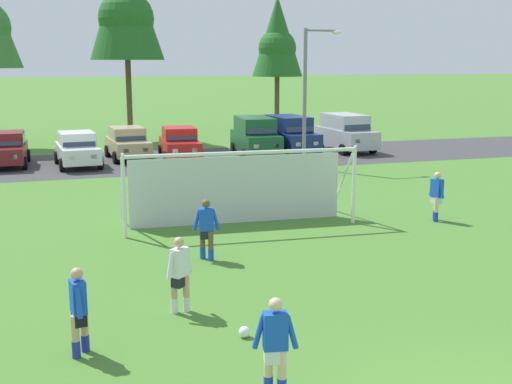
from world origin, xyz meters
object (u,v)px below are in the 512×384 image
Objects in this scene: player_midfield_center at (275,347)px; player_defender_far at (206,230)px; player_winger_left at (79,312)px; player_striker_near at (180,275)px; soccer_ball at (244,332)px; parked_car_slot_right at (289,135)px; parked_car_slot_left at (77,149)px; parked_car_slot_center at (180,143)px; soccer_goal at (238,185)px; parked_car_slot_far_left at (7,149)px; player_winger_right at (436,196)px; parked_car_slot_center_right at (255,136)px; parked_car_slot_far_right at (346,132)px; street_lamp at (308,97)px; parked_car_slot_center_left at (128,143)px.

player_midfield_center and player_defender_far have the same top height.
player_striker_near is at bearing 35.05° from player_winger_left.
parked_car_slot_right is at bearing 67.94° from soccer_ball.
parked_car_slot_center is at bearing 9.15° from parked_car_slot_left.
parked_car_slot_left is (0.84, 22.13, 0.05)m from player_winger_left.
parked_car_slot_far_left is (-7.87, 14.85, -0.42)m from soccer_goal.
parked_car_slot_left reaches higher than player_winger_right.
player_midfield_center is 26.36m from parked_car_slot_center_right.
parked_car_slot_far_right is at bearing 60.97° from soccer_ball.
player_defender_far is at bearing -98.52° from parked_car_slot_center.
soccer_goal is 1.12× the size of street_lamp.
parked_car_slot_center_right reaches higher than player_winger_right.
soccer_goal reaches higher than parked_car_slot_left.
street_lamp is at bearing 58.45° from player_defender_far.
player_striker_near is 19.51m from street_lamp.
player_winger_right is at bearing 29.48° from player_striker_near.
parked_car_slot_center_right is (7.51, 25.26, 0.29)m from player_midfield_center.
player_striker_near is 0.38× the size of parked_car_slot_center_left.
player_winger_left is 0.38× the size of parked_car_slot_center_left.
parked_car_slot_far_left is (-6.02, 18.30, 0.05)m from player_defender_far.
player_winger_right is 21.68m from parked_car_slot_far_left.
parked_car_slot_center is at bearing 79.27° from player_striker_near.
parked_car_slot_center_left reaches higher than player_defender_far.
player_striker_near is 25.84m from parked_car_slot_far_right.
soccer_goal is 4.58× the size of player_winger_right.
player_winger_left is at bearing -124.58° from parked_car_slot_far_right.
parked_car_slot_far_right reaches higher than parked_car_slot_left.
parked_car_slot_center is at bearing 82.26° from soccer_ball.
parked_car_slot_center_right is 2.06m from parked_car_slot_right.
soccer_ball is at bearing -60.38° from player_striker_near.
parked_car_slot_far_left is at bearing 131.07° from player_winger_right.
street_lamp reaches higher than parked_car_slot_far_right.
soccer_goal reaches higher than player_winger_right.
parked_car_slot_right is at bearing 61.64° from player_winger_left.
parked_car_slot_center is 0.91× the size of parked_car_slot_far_right.
parked_car_slot_far_right is at bearing 3.53° from parked_car_slot_right.
parked_car_slot_left is 15.22m from parked_car_slot_far_right.
soccer_ball is 0.05× the size of parked_car_slot_far_right.
parked_car_slot_center_right is (6.86, -1.02, 0.24)m from parked_car_slot_center_left.
soccer_goal is at bearing 61.76° from player_defender_far.
parked_car_slot_center reaches higher than player_winger_left.
player_striker_near is 11.02m from player_winger_right.
parked_car_slot_right is (8.95, 18.08, 0.29)m from player_defender_far.
parked_car_slot_far_left is (-5.58, 23.41, 0.77)m from soccer_ball.
parked_car_slot_left is at bearing 94.72° from player_midfield_center.
player_striker_near is 22.26m from parked_car_slot_far_left.
player_defender_far is 1.00× the size of player_winger_left.
player_striker_near and player_defender_far have the same top height.
street_lamp reaches higher than soccer_ball.
parked_car_slot_right is 5.37m from street_lamp.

